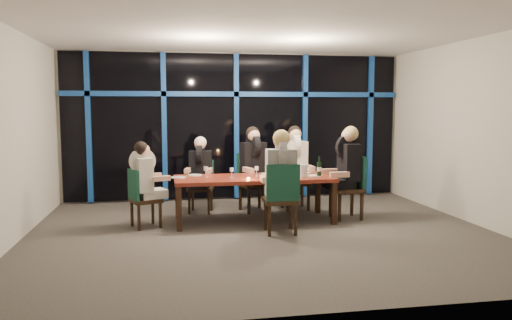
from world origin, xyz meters
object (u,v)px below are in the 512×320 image
at_px(chair_far_mid, 252,179).
at_px(diner_end_right, 347,159).
at_px(diner_far_mid, 254,157).
at_px(wine_bottle, 319,169).
at_px(chair_end_left, 140,195).
at_px(chair_far_right, 294,177).
at_px(diner_end_left, 145,172).
at_px(diner_far_right, 295,155).
at_px(chair_end_right, 351,184).
at_px(diner_near_mid, 281,166).
at_px(chair_far_left, 201,183).
at_px(water_pitcher, 303,171).
at_px(dining_table, 254,181).
at_px(chair_near_mid, 281,195).
at_px(diner_far_left, 200,163).

bearing_deg(chair_far_mid, diner_end_right, -48.54).
distance_m(diner_far_mid, wine_bottle, 1.35).
bearing_deg(diner_end_right, chair_end_left, -92.13).
relative_size(chair_far_right, diner_far_mid, 1.03).
distance_m(diner_far_mid, diner_end_left, 2.11).
bearing_deg(diner_end_right, diner_far_right, -147.88).
distance_m(chair_end_right, diner_near_mid, 1.66).
xyz_separation_m(diner_far_mid, wine_bottle, (0.92, -0.98, -0.12)).
xyz_separation_m(chair_far_left, diner_end_right, (2.39, -1.02, 0.50)).
xyz_separation_m(diner_far_mid, water_pitcher, (0.62, -1.07, -0.15)).
height_order(chair_end_left, diner_far_mid, diner_far_mid).
bearing_deg(water_pitcher, diner_far_right, 86.23).
distance_m(chair_far_left, diner_far_right, 1.81).
height_order(chair_far_mid, chair_far_right, chair_far_right).
distance_m(dining_table, chair_end_left, 1.84).
bearing_deg(dining_table, chair_far_mid, 82.16).
height_order(diner_far_right, water_pitcher, diner_far_right).
distance_m(chair_far_left, diner_end_right, 2.65).
bearing_deg(chair_far_mid, chair_end_right, -46.83).
xyz_separation_m(chair_far_left, chair_near_mid, (1.07, -1.86, 0.07)).
height_order(diner_far_mid, diner_far_right, diner_far_right).
relative_size(chair_far_left, diner_far_left, 1.03).
height_order(chair_end_right, wine_bottle, wine_bottle).
bearing_deg(diner_far_right, dining_table, -138.42).
bearing_deg(chair_near_mid, diner_far_left, -56.08).
xyz_separation_m(chair_far_left, diner_end_left, (-0.95, -1.05, 0.37)).
height_order(chair_far_left, diner_end_left, diner_end_left).
height_order(diner_far_mid, diner_end_left, diner_far_mid).
xyz_separation_m(chair_far_left, chair_end_left, (-1.02, -1.08, -0.00)).
xyz_separation_m(chair_far_mid, diner_end_right, (1.46, -0.97, 0.44)).
bearing_deg(diner_end_right, chair_far_mid, -126.67).
relative_size(chair_far_mid, chair_end_right, 0.98).
relative_size(chair_far_left, diner_end_right, 0.89).
xyz_separation_m(dining_table, chair_end_left, (-1.83, -0.12, -0.16)).
bearing_deg(diner_far_right, diner_end_right, -56.11).
xyz_separation_m(dining_table, chair_near_mid, (0.26, -0.91, -0.09)).
bearing_deg(diner_near_mid, dining_table, -69.46).
bearing_deg(water_pitcher, chair_near_mid, -123.17).
relative_size(chair_far_mid, chair_end_left, 1.13).
height_order(diner_far_left, wine_bottle, diner_far_left).
bearing_deg(dining_table, diner_far_right, 42.91).
bearing_deg(chair_end_right, diner_far_right, -144.15).
height_order(chair_end_right, water_pitcher, chair_end_right).
height_order(chair_far_right, chair_end_right, chair_end_right).
bearing_deg(dining_table, chair_far_right, 45.81).
height_order(diner_end_left, wine_bottle, diner_end_left).
bearing_deg(diner_end_right, chair_far_right, -150.25).
bearing_deg(dining_table, chair_end_left, -176.19).
distance_m(chair_far_right, diner_far_right, 0.43).
bearing_deg(diner_far_left, chair_end_left, -122.33).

